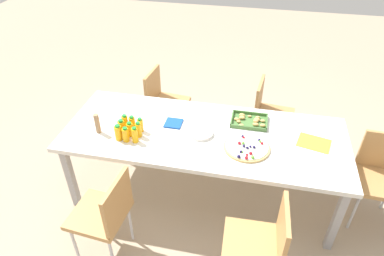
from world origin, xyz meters
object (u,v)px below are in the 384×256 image
(chair_far_left, at_px, (163,99))
(juice_bottle_4, at_px, (130,129))
(chair_near_left, at_px, (106,212))
(snack_tray, at_px, (249,121))
(juice_bottle_6, at_px, (125,122))
(napkin_stack, at_px, (174,123))
(juice_bottle_1, at_px, (126,135))
(plate_stack, at_px, (201,133))
(party_table, at_px, (204,138))
(juice_bottle_8, at_px, (140,125))
(juice_bottle_2, at_px, (135,135))
(juice_bottle_3, at_px, (121,127))
(chair_end, at_px, (381,173))
(chair_near_right, at_px, (262,242))
(paper_folder, at_px, (314,143))
(juice_bottle_5, at_px, (138,130))
(cardboard_tube, at_px, (97,124))
(juice_bottle_7, at_px, (132,124))
(fruit_pizza, at_px, (247,147))
(chair_far_right, at_px, (268,111))
(juice_bottle_0, at_px, (118,133))

(chair_far_left, height_order, juice_bottle_4, juice_bottle_4)
(chair_near_left, bearing_deg, snack_tray, -37.20)
(juice_bottle_6, bearing_deg, snack_tray, 17.23)
(juice_bottle_4, relative_size, napkin_stack, 0.88)
(juice_bottle_1, distance_m, snack_tray, 1.10)
(plate_stack, bearing_deg, juice_bottle_4, -167.16)
(juice_bottle_6, height_order, snack_tray, juice_bottle_6)
(juice_bottle_6, xyz_separation_m, snack_tray, (1.06, 0.33, -0.05))
(party_table, xyz_separation_m, chair_near_left, (-0.59, -0.82, -0.17))
(juice_bottle_8, bearing_deg, juice_bottle_6, 178.44)
(juice_bottle_2, relative_size, napkin_stack, 0.98)
(chair_near_left, distance_m, juice_bottle_3, 0.73)
(chair_far_left, height_order, juice_bottle_6, juice_bottle_6)
(chair_end, bearing_deg, chair_near_right, 46.70)
(napkin_stack, bearing_deg, paper_folder, -1.09)
(chair_far_left, xyz_separation_m, juice_bottle_3, (-0.07, -0.98, 0.30))
(chair_near_left, bearing_deg, juice_bottle_3, 13.36)
(juice_bottle_4, relative_size, juice_bottle_5, 0.92)
(juice_bottle_1, xyz_separation_m, cardboard_tube, (-0.28, 0.06, 0.03))
(juice_bottle_1, bearing_deg, juice_bottle_4, 85.39)
(cardboard_tube, bearing_deg, chair_end, 5.71)
(party_table, distance_m, chair_near_left, 1.03)
(juice_bottle_2, xyz_separation_m, plate_stack, (0.52, 0.21, -0.05))
(chair_far_left, relative_size, juice_bottle_1, 6.10)
(juice_bottle_5, height_order, juice_bottle_7, same)
(chair_end, relative_size, fruit_pizza, 2.19)
(chair_end, xyz_separation_m, juice_bottle_1, (-2.14, -0.30, 0.29))
(party_table, height_order, juice_bottle_7, juice_bottle_7)
(paper_folder, bearing_deg, chair_far_right, 115.61)
(juice_bottle_6, xyz_separation_m, juice_bottle_7, (0.07, -0.00, -0.00))
(juice_bottle_4, bearing_deg, fruit_pizza, 1.76)
(napkin_stack, bearing_deg, chair_far_left, 113.53)
(juice_bottle_4, distance_m, juice_bottle_8, 0.10)
(chair_end, distance_m, napkin_stack, 1.83)
(chair_near_left, height_order, chair_end, same)
(paper_folder, bearing_deg, juice_bottle_4, -172.04)
(cardboard_tube, bearing_deg, juice_bottle_7, 18.57)
(chair_near_right, relative_size, juice_bottle_3, 5.76)
(chair_far_right, bearing_deg, juice_bottle_6, -47.84)
(juice_bottle_3, height_order, paper_folder, juice_bottle_3)
(juice_bottle_7, bearing_deg, juice_bottle_1, -90.27)
(juice_bottle_7, xyz_separation_m, napkin_stack, (0.33, 0.16, -0.06))
(juice_bottle_2, distance_m, juice_bottle_5, 0.08)
(juice_bottle_3, distance_m, paper_folder, 1.63)
(juice_bottle_8, bearing_deg, juice_bottle_1, -115.61)
(cardboard_tube, bearing_deg, juice_bottle_0, -15.17)
(snack_tray, bearing_deg, chair_far_left, 149.89)
(juice_bottle_8, distance_m, snack_tray, 0.98)
(juice_bottle_1, relative_size, juice_bottle_4, 1.03)
(juice_bottle_6, xyz_separation_m, paper_folder, (1.61, 0.14, -0.07))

